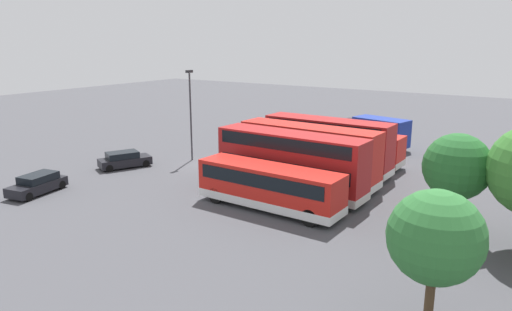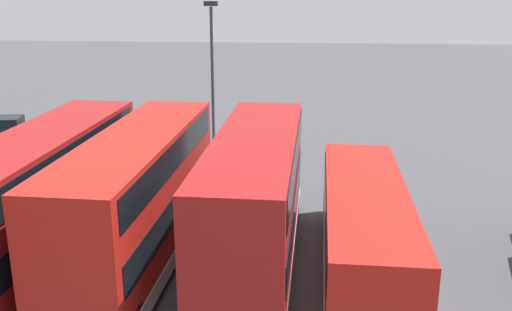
{
  "view_description": "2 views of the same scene",
  "coord_description": "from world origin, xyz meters",
  "px_view_note": "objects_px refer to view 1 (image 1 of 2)",
  "views": [
    {
      "loc": [
        32.18,
        26.01,
        11.03
      ],
      "look_at": [
        0.28,
        4.81,
        1.56
      ],
      "focal_mm": 32.99,
      "sensor_mm": 36.0,
      "label": 1
    },
    {
      "loc": [
        -5.11,
        26.91,
        9.1
      ],
      "look_at": [
        -2.86,
        1.22,
        1.46
      ],
      "focal_mm": 40.31,
      "sensor_mm": 36.0,
      "label": 2
    }
  ],
  "objects_px": {
    "bus_single_deck_near_end": "(344,146)",
    "car_hatchback_silver": "(38,184)",
    "bus_double_decker_second": "(327,144)",
    "bus_single_deck_fifth": "(269,186)",
    "car_small_green": "(124,160)",
    "bus_double_decker_fourth": "(290,161)",
    "lamp_post_tall": "(190,109)",
    "box_truck_blue": "(374,132)",
    "bus_double_decker_third": "(308,153)"
  },
  "relations": [
    {
      "from": "bus_double_decker_second",
      "to": "bus_single_deck_fifth",
      "type": "height_order",
      "value": "bus_double_decker_second"
    },
    {
      "from": "bus_single_deck_near_end",
      "to": "bus_double_decker_third",
      "type": "xyz_separation_m",
      "value": [
        7.37,
        0.13,
        0.83
      ]
    },
    {
      "from": "bus_double_decker_second",
      "to": "box_truck_blue",
      "type": "bearing_deg",
      "value": 179.47
    },
    {
      "from": "bus_double_decker_third",
      "to": "box_truck_blue",
      "type": "distance_m",
      "value": 14.89
    },
    {
      "from": "box_truck_blue",
      "to": "bus_double_decker_second",
      "type": "bearing_deg",
      "value": -0.53
    },
    {
      "from": "car_small_green",
      "to": "bus_single_deck_near_end",
      "type": "bearing_deg",
      "value": 128.31
    },
    {
      "from": "box_truck_blue",
      "to": "car_hatchback_silver",
      "type": "height_order",
      "value": "box_truck_blue"
    },
    {
      "from": "bus_single_deck_near_end",
      "to": "car_small_green",
      "type": "height_order",
      "value": "bus_single_deck_near_end"
    },
    {
      "from": "car_hatchback_silver",
      "to": "car_small_green",
      "type": "height_order",
      "value": "same"
    },
    {
      "from": "bus_single_deck_near_end",
      "to": "car_hatchback_silver",
      "type": "bearing_deg",
      "value": -36.3
    },
    {
      "from": "bus_double_decker_third",
      "to": "car_small_green",
      "type": "xyz_separation_m",
      "value": [
        4.9,
        -15.65,
        -1.75
      ]
    },
    {
      "from": "car_hatchback_silver",
      "to": "car_small_green",
      "type": "distance_m",
      "value": 8.46
    },
    {
      "from": "car_hatchback_silver",
      "to": "car_small_green",
      "type": "bearing_deg",
      "value": -177.93
    },
    {
      "from": "bus_double_decker_second",
      "to": "bus_double_decker_fourth",
      "type": "height_order",
      "value": "same"
    },
    {
      "from": "bus_double_decker_second",
      "to": "bus_single_deck_near_end",
      "type": "bearing_deg",
      "value": 179.32
    },
    {
      "from": "bus_double_decker_second",
      "to": "box_truck_blue",
      "type": "distance_m",
      "value": 11.09
    },
    {
      "from": "bus_double_decker_third",
      "to": "bus_single_deck_near_end",
      "type": "bearing_deg",
      "value": -179.02
    },
    {
      "from": "bus_single_deck_near_end",
      "to": "bus_single_deck_fifth",
      "type": "bearing_deg",
      "value": 3.02
    },
    {
      "from": "bus_single_deck_fifth",
      "to": "car_small_green",
      "type": "distance_m",
      "value": 16.39
    },
    {
      "from": "bus_double_decker_third",
      "to": "bus_single_deck_fifth",
      "type": "bearing_deg",
      "value": 5.25
    },
    {
      "from": "bus_double_decker_third",
      "to": "lamp_post_tall",
      "type": "bearing_deg",
      "value": -92.12
    },
    {
      "from": "car_hatchback_silver",
      "to": "lamp_post_tall",
      "type": "xyz_separation_m",
      "value": [
        -13.81,
        2.9,
        4.16
      ]
    },
    {
      "from": "box_truck_blue",
      "to": "car_small_green",
      "type": "distance_m",
      "value": 25.19
    },
    {
      "from": "bus_double_decker_fourth",
      "to": "lamp_post_tall",
      "type": "bearing_deg",
      "value": -105.98
    },
    {
      "from": "bus_double_decker_third",
      "to": "car_hatchback_silver",
      "type": "xyz_separation_m",
      "value": [
        13.35,
        -15.34,
        -1.75
      ]
    },
    {
      "from": "bus_single_deck_near_end",
      "to": "box_truck_blue",
      "type": "distance_m",
      "value": 7.5
    },
    {
      "from": "bus_double_decker_second",
      "to": "bus_single_deck_fifth",
      "type": "relative_size",
      "value": 1.08
    },
    {
      "from": "bus_double_decker_fourth",
      "to": "car_small_green",
      "type": "distance_m",
      "value": 16.02
    },
    {
      "from": "bus_single_deck_near_end",
      "to": "car_hatchback_silver",
      "type": "distance_m",
      "value": 25.72
    },
    {
      "from": "bus_single_deck_near_end",
      "to": "car_hatchback_silver",
      "type": "xyz_separation_m",
      "value": [
        20.71,
        -15.22,
        -0.92
      ]
    },
    {
      "from": "lamp_post_tall",
      "to": "bus_double_decker_second",
      "type": "bearing_deg",
      "value": 105.25
    },
    {
      "from": "bus_double_decker_second",
      "to": "box_truck_blue",
      "type": "xyz_separation_m",
      "value": [
        -11.06,
        0.1,
        -0.74
      ]
    },
    {
      "from": "bus_single_deck_fifth",
      "to": "bus_single_deck_near_end",
      "type": "bearing_deg",
      "value": -176.98
    },
    {
      "from": "bus_double_decker_second",
      "to": "bus_single_deck_fifth",
      "type": "bearing_deg",
      "value": 4.27
    },
    {
      "from": "bus_double_decker_second",
      "to": "car_small_green",
      "type": "relative_size",
      "value": 2.33
    },
    {
      "from": "bus_double_decker_second",
      "to": "car_small_green",
      "type": "distance_m",
      "value": 17.84
    },
    {
      "from": "car_small_green",
      "to": "bus_double_decker_fourth",
      "type": "bearing_deg",
      "value": 96.28
    },
    {
      "from": "bus_double_decker_third",
      "to": "bus_double_decker_fourth",
      "type": "relative_size",
      "value": 0.99
    },
    {
      "from": "bus_double_decker_second",
      "to": "car_hatchback_silver",
      "type": "height_order",
      "value": "bus_double_decker_second"
    },
    {
      "from": "bus_single_deck_near_end",
      "to": "lamp_post_tall",
      "type": "xyz_separation_m",
      "value": [
        6.91,
        -12.32,
        3.24
      ]
    },
    {
      "from": "bus_double_decker_second",
      "to": "car_small_green",
      "type": "xyz_separation_m",
      "value": [
        8.7,
        -15.48,
        -1.75
      ]
    },
    {
      "from": "bus_double_decker_second",
      "to": "lamp_post_tall",
      "type": "bearing_deg",
      "value": -74.75
    },
    {
      "from": "bus_single_deck_near_end",
      "to": "bus_double_decker_second",
      "type": "distance_m",
      "value": 3.66
    },
    {
      "from": "lamp_post_tall",
      "to": "bus_single_deck_near_end",
      "type": "bearing_deg",
      "value": 119.28
    },
    {
      "from": "bus_double_decker_fourth",
      "to": "box_truck_blue",
      "type": "distance_m",
      "value": 18.04
    },
    {
      "from": "bus_double_decker_third",
      "to": "bus_double_decker_fourth",
      "type": "distance_m",
      "value": 3.16
    },
    {
      "from": "box_truck_blue",
      "to": "bus_single_deck_fifth",
      "type": "bearing_deg",
      "value": 1.82
    },
    {
      "from": "bus_double_decker_second",
      "to": "bus_double_decker_third",
      "type": "xyz_separation_m",
      "value": [
        3.81,
        0.17,
        0.0
      ]
    },
    {
      "from": "car_hatchback_silver",
      "to": "bus_single_deck_near_end",
      "type": "bearing_deg",
      "value": 143.7
    },
    {
      "from": "bus_double_decker_fourth",
      "to": "car_hatchback_silver",
      "type": "height_order",
      "value": "bus_double_decker_fourth"
    }
  ]
}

